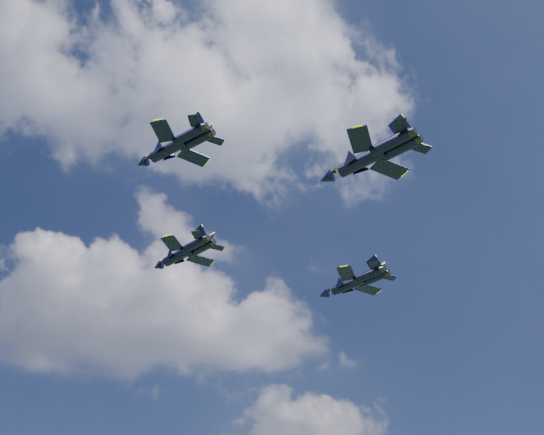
{
  "coord_description": "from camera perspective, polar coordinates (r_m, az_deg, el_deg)",
  "views": [
    {
      "loc": [
        -2.19,
        -73.71,
        3.42
      ],
      "look_at": [
        5.07,
        8.14,
        64.92
      ],
      "focal_mm": 45.0,
      "sensor_mm": 36.0,
      "label": 1
    }
  ],
  "objects": [
    {
      "name": "jet_lead",
      "position": [
        115.61,
        -7.97,
        -3.24
      ],
      "size": [
        12.71,
        12.72,
        3.46
      ],
      "rotation": [
        0.0,
        0.0,
        0.78
      ],
      "color": "black"
    },
    {
      "name": "jet_left",
      "position": [
        92.87,
        -8.82,
        5.57
      ],
      "size": [
        12.53,
        11.31,
        3.25
      ],
      "rotation": [
        0.0,
        0.0,
        0.87
      ],
      "color": "black"
    },
    {
      "name": "jet_right",
      "position": [
        116.52,
        6.2,
        -5.67
      ],
      "size": [
        12.77,
        12.64,
        3.46
      ],
      "rotation": [
        0.0,
        0.0,
        0.79
      ],
      "color": "black"
    },
    {
      "name": "jet_slot",
      "position": [
        95.61,
        7.26,
        4.61
      ],
      "size": [
        14.91,
        14.54,
        4.01
      ],
      "rotation": [
        0.0,
        0.0,
        0.81
      ],
      "color": "black"
    }
  ]
}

